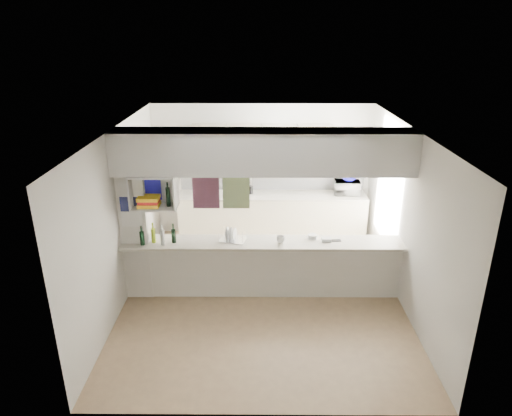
{
  "coord_description": "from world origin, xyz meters",
  "views": [
    {
      "loc": [
        -0.06,
        -6.17,
        3.88
      ],
      "look_at": [
        -0.11,
        0.5,
        1.26
      ],
      "focal_mm": 32.0,
      "sensor_mm": 36.0,
      "label": 1
    }
  ],
  "objects_px": {
    "microwave": "(347,188)",
    "dish_rack": "(233,235)",
    "bowl": "(349,180)",
    "wine_bottles": "(158,236)"
  },
  "relations": [
    {
      "from": "microwave",
      "to": "dish_rack",
      "type": "xyz_separation_m",
      "value": [
        -2.08,
        -2.06,
        -0.05
      ]
    },
    {
      "from": "dish_rack",
      "to": "wine_bottles",
      "type": "bearing_deg",
      "value": -159.99
    },
    {
      "from": "microwave",
      "to": "dish_rack",
      "type": "height_order",
      "value": "microwave"
    },
    {
      "from": "microwave",
      "to": "wine_bottles",
      "type": "bearing_deg",
      "value": 38.2
    },
    {
      "from": "microwave",
      "to": "bowl",
      "type": "bearing_deg",
      "value": -169.7
    },
    {
      "from": "bowl",
      "to": "wine_bottles",
      "type": "distance_m",
      "value": 3.89
    },
    {
      "from": "bowl",
      "to": "dish_rack",
      "type": "distance_m",
      "value": 2.95
    },
    {
      "from": "dish_rack",
      "to": "wine_bottles",
      "type": "height_order",
      "value": "wine_bottles"
    },
    {
      "from": "microwave",
      "to": "bowl",
      "type": "distance_m",
      "value": 0.16
    },
    {
      "from": "microwave",
      "to": "bowl",
      "type": "height_order",
      "value": "bowl"
    }
  ]
}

